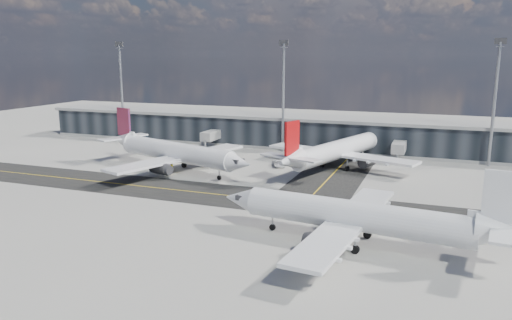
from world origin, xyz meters
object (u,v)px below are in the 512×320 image
object	(u,v)px
airliner_near	(360,217)
baggage_tug	(167,168)
airliner_af	(174,152)
service_van	(279,164)
airliner_redtail	(336,151)

from	to	relation	value
airliner_near	baggage_tug	world-z (taller)	airliner_near
airliner_af	service_van	world-z (taller)	airliner_af
airliner_near	baggage_tug	distance (m)	54.05
airliner_af	airliner_redtail	size ratio (longest dim) A/B	1.01
airliner_near	service_van	xyz separation A→B (m)	(-25.16, 42.09, -3.30)
airliner_af	airliner_near	world-z (taller)	airliner_af
airliner_af	baggage_tug	size ratio (longest dim) A/B	12.82
service_van	airliner_af	bearing A→B (deg)	-175.54
airliner_redtail	baggage_tug	distance (m)	37.63
airliner_af	baggage_tug	distance (m)	3.99
airliner_near	baggage_tug	size ratio (longest dim) A/B	12.51
airliner_af	airliner_redtail	distance (m)	36.10
service_van	airliner_redtail	bearing A→B (deg)	-14.72
airliner_near	service_van	bearing A→B (deg)	37.33
airliner_af	service_van	xyz separation A→B (m)	(20.45, 11.90, -3.50)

